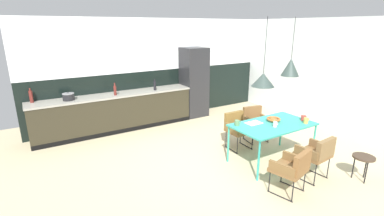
{
  "coord_description": "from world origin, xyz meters",
  "views": [
    {
      "loc": [
        -3.17,
        -3.4,
        2.5
      ],
      "look_at": [
        -0.42,
        1.07,
        0.94
      ],
      "focal_mm": 25.86,
      "sensor_mm": 36.0,
      "label": 1
    }
  ],
  "objects_px": {
    "refrigerator_column": "(194,82)",
    "mug_glass_clear": "(306,121)",
    "armchair_by_stool": "(255,119)",
    "mug_tall_blue": "(275,124)",
    "armchair_near_window": "(318,152)",
    "mug_wide_latte": "(237,123)",
    "dining_table": "(273,126)",
    "fruit_bowl": "(274,119)",
    "armchair_corner_seat": "(293,166)",
    "bottle_spice_small": "(155,85)",
    "pendant_lamp_over_table_near": "(263,80)",
    "mug_short_terracotta": "(303,118)",
    "bottle_oil_tall": "(115,90)",
    "pendant_lamp_over_table_far": "(291,67)",
    "armchair_head_of_table": "(237,126)",
    "bottle_vinegar_dark": "(31,96)",
    "side_stool": "(364,159)",
    "open_book": "(254,123)",
    "cooking_pot": "(68,97)"
  },
  "relations": [
    {
      "from": "dining_table",
      "to": "mug_glass_clear",
      "type": "distance_m",
      "value": 0.63
    },
    {
      "from": "bottle_oil_tall",
      "to": "pendant_lamp_over_table_far",
      "type": "height_order",
      "value": "pendant_lamp_over_table_far"
    },
    {
      "from": "mug_wide_latte",
      "to": "bottle_vinegar_dark",
      "type": "relative_size",
      "value": 0.42
    },
    {
      "from": "armchair_near_window",
      "to": "mug_wide_latte",
      "type": "relative_size",
      "value": 5.75
    },
    {
      "from": "pendant_lamp_over_table_near",
      "to": "mug_glass_clear",
      "type": "bearing_deg",
      "value": -21.82
    },
    {
      "from": "side_stool",
      "to": "pendant_lamp_over_table_far",
      "type": "relative_size",
      "value": 0.42
    },
    {
      "from": "side_stool",
      "to": "pendant_lamp_over_table_near",
      "type": "relative_size",
      "value": 0.37
    },
    {
      "from": "mug_tall_blue",
      "to": "side_stool",
      "type": "height_order",
      "value": "mug_tall_blue"
    },
    {
      "from": "side_stool",
      "to": "pendant_lamp_over_table_near",
      "type": "height_order",
      "value": "pendant_lamp_over_table_near"
    },
    {
      "from": "mug_short_terracotta",
      "to": "armchair_head_of_table",
      "type": "bearing_deg",
      "value": 128.34
    },
    {
      "from": "armchair_head_of_table",
      "to": "bottle_vinegar_dark",
      "type": "relative_size",
      "value": 2.38
    },
    {
      "from": "bottle_oil_tall",
      "to": "pendant_lamp_over_table_far",
      "type": "bearing_deg",
      "value": -53.29
    },
    {
      "from": "armchair_near_window",
      "to": "open_book",
      "type": "xyz_separation_m",
      "value": [
        -0.42,
        1.08,
        0.25
      ]
    },
    {
      "from": "refrigerator_column",
      "to": "bottle_spice_small",
      "type": "xyz_separation_m",
      "value": [
        -1.26,
        -0.11,
        0.07
      ]
    },
    {
      "from": "armchair_corner_seat",
      "to": "pendant_lamp_over_table_far",
      "type": "relative_size",
      "value": 0.71
    },
    {
      "from": "mug_short_terracotta",
      "to": "bottle_vinegar_dark",
      "type": "bearing_deg",
      "value": 141.08
    },
    {
      "from": "bottle_oil_tall",
      "to": "pendant_lamp_over_table_far",
      "type": "relative_size",
      "value": 0.29
    },
    {
      "from": "open_book",
      "to": "fruit_bowl",
      "type": "bearing_deg",
      "value": -17.4
    },
    {
      "from": "armchair_near_window",
      "to": "bottle_vinegar_dark",
      "type": "height_order",
      "value": "bottle_vinegar_dark"
    },
    {
      "from": "mug_wide_latte",
      "to": "mug_glass_clear",
      "type": "distance_m",
      "value": 1.31
    },
    {
      "from": "armchair_by_stool",
      "to": "cooking_pot",
      "type": "distance_m",
      "value": 4.2
    },
    {
      "from": "pendant_lamp_over_table_near",
      "to": "mug_short_terracotta",
      "type": "bearing_deg",
      "value": -12.22
    },
    {
      "from": "refrigerator_column",
      "to": "mug_glass_clear",
      "type": "bearing_deg",
      "value": -85.43
    },
    {
      "from": "dining_table",
      "to": "pendant_lamp_over_table_near",
      "type": "xyz_separation_m",
      "value": [
        -0.31,
        0.04,
        0.9
      ]
    },
    {
      "from": "armchair_head_of_table",
      "to": "armchair_by_stool",
      "type": "bearing_deg",
      "value": -168.67
    },
    {
      "from": "pendant_lamp_over_table_near",
      "to": "mug_tall_blue",
      "type": "bearing_deg",
      "value": -38.06
    },
    {
      "from": "cooking_pot",
      "to": "pendant_lamp_over_table_far",
      "type": "distance_m",
      "value": 4.7
    },
    {
      "from": "bottle_spice_small",
      "to": "mug_tall_blue",
      "type": "bearing_deg",
      "value": -74.3
    },
    {
      "from": "bottle_vinegar_dark",
      "to": "pendant_lamp_over_table_near",
      "type": "xyz_separation_m",
      "value": [
        3.45,
        -3.35,
        0.56
      ]
    },
    {
      "from": "armchair_near_window",
      "to": "open_book",
      "type": "distance_m",
      "value": 1.19
    },
    {
      "from": "mug_wide_latte",
      "to": "dining_table",
      "type": "bearing_deg",
      "value": -24.74
    },
    {
      "from": "armchair_by_stool",
      "to": "bottle_spice_small",
      "type": "distance_m",
      "value": 2.66
    },
    {
      "from": "mug_glass_clear",
      "to": "mug_tall_blue",
      "type": "height_order",
      "value": "mug_glass_clear"
    },
    {
      "from": "armchair_by_stool",
      "to": "bottle_spice_small",
      "type": "xyz_separation_m",
      "value": [
        -1.46,
        2.15,
        0.56
      ]
    },
    {
      "from": "armchair_near_window",
      "to": "pendant_lamp_over_table_far",
      "type": "height_order",
      "value": "pendant_lamp_over_table_far"
    },
    {
      "from": "open_book",
      "to": "pendant_lamp_over_table_far",
      "type": "relative_size",
      "value": 0.29
    },
    {
      "from": "refrigerator_column",
      "to": "armchair_head_of_table",
      "type": "relative_size",
      "value": 2.56
    },
    {
      "from": "armchair_corner_seat",
      "to": "bottle_spice_small",
      "type": "bearing_deg",
      "value": 82.44
    },
    {
      "from": "armchair_by_stool",
      "to": "mug_tall_blue",
      "type": "xyz_separation_m",
      "value": [
        -0.56,
        -1.07,
        0.32
      ]
    },
    {
      "from": "mug_glass_clear",
      "to": "mug_tall_blue",
      "type": "xyz_separation_m",
      "value": [
        -0.63,
        0.17,
        -0.01
      ]
    },
    {
      "from": "open_book",
      "to": "bottle_spice_small",
      "type": "relative_size",
      "value": 1.0
    },
    {
      "from": "bottle_vinegar_dark",
      "to": "side_stool",
      "type": "distance_m",
      "value": 6.55
    },
    {
      "from": "armchair_near_window",
      "to": "fruit_bowl",
      "type": "bearing_deg",
      "value": 87.06
    },
    {
      "from": "armchair_corner_seat",
      "to": "mug_glass_clear",
      "type": "distance_m",
      "value": 1.31
    },
    {
      "from": "mug_wide_latte",
      "to": "bottle_oil_tall",
      "type": "relative_size",
      "value": 0.45
    },
    {
      "from": "refrigerator_column",
      "to": "armchair_by_stool",
      "type": "distance_m",
      "value": 2.32
    },
    {
      "from": "dining_table",
      "to": "fruit_bowl",
      "type": "xyz_separation_m",
      "value": [
        0.11,
        0.09,
        0.09
      ]
    },
    {
      "from": "mug_tall_blue",
      "to": "dining_table",
      "type": "bearing_deg",
      "value": 54.5
    },
    {
      "from": "refrigerator_column",
      "to": "mug_glass_clear",
      "type": "relative_size",
      "value": 15.21
    },
    {
      "from": "armchair_by_stool",
      "to": "mug_tall_blue",
      "type": "bearing_deg",
      "value": 73.05
    }
  ]
}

